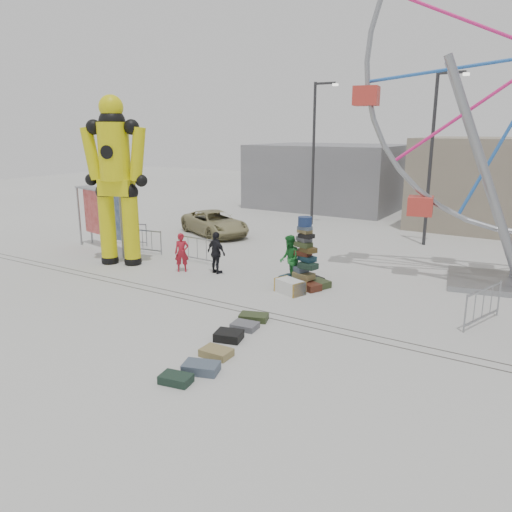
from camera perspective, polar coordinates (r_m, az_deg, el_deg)
The scene contains 24 objects.
ground at distance 15.31m, azimuth -4.61°, elevation -6.69°, with size 90.00×90.00×0.00m, color #9E9E99.
track_line_near at distance 15.77m, azimuth -3.32°, elevation -6.02°, with size 40.00×0.04×0.01m, color #47443F.
track_line_far at distance 16.08m, azimuth -2.49°, elevation -5.60°, with size 40.00×0.04×0.01m, color #47443F.
building_left at distance 36.63m, azimuth 8.40°, elevation 9.04°, with size 10.00×8.00×4.40m, color gray.
lamp_post_right at distance 25.08m, azimuth 19.62°, elevation 11.24°, with size 1.41×0.25×8.00m.
lamp_post_left at distance 29.26m, azimuth 6.77°, elevation 12.28°, with size 1.41×0.25×8.00m.
suitcase_tower at distance 17.91m, azimuth 5.58°, elevation -1.21°, with size 1.94×1.60×2.51m.
crash_test_dummy at distance 21.01m, azimuth -15.74°, elevation 8.90°, with size 2.74×1.44×6.99m.
banner_scaffold at distance 23.84m, azimuth -17.02°, elevation 5.64°, with size 3.98×1.44×2.84m.
steamer_trunk at distance 17.16m, azimuth 3.90°, elevation -3.51°, with size 1.00×0.58×0.47m, color silver.
row_case_0 at distance 14.80m, azimuth -0.27°, elevation -7.00°, with size 0.83×0.50×0.19m, color #323E1F.
row_case_1 at distance 14.21m, azimuth -1.29°, elevation -7.98°, with size 0.71×0.55×0.18m, color #5A5B62.
row_case_2 at distance 13.51m, azimuth -3.14°, elevation -9.08°, with size 0.71×0.58×0.24m, color black.
row_case_3 at distance 12.64m, azimuth -4.55°, elevation -10.94°, with size 0.76×0.53×0.19m, color olive.
row_case_4 at distance 11.91m, azimuth -6.30°, elevation -12.57°, with size 0.83×0.52×0.23m, color #485667.
row_case_5 at distance 11.53m, azimuth -9.14°, elevation -13.70°, with size 0.70×0.45×0.20m, color #192E23.
barricade_dummy_a at distance 25.04m, azimuth -14.26°, elevation 2.53°, with size 2.00×0.10×1.10m, color gray, non-canonical shape.
barricade_dummy_b at distance 23.16m, azimuth -12.83°, elevation 1.68°, with size 2.00×0.10×1.10m, color gray, non-canonical shape.
barricade_dummy_c at distance 21.08m, azimuth -6.73°, elevation 0.70°, with size 2.00×0.10×1.10m, color gray, non-canonical shape.
barricade_wheel_front at distance 15.81m, azimuth 24.50°, elevation -5.19°, with size 2.00×0.10×1.10m, color gray, non-canonical shape.
pedestrian_red at distance 19.80m, azimuth -8.48°, elevation 0.40°, with size 0.56×0.37×1.54m, color maroon.
pedestrian_green at distance 18.07m, azimuth 3.84°, elevation -0.41°, with size 0.87×0.68×1.79m, color #1C7029.
pedestrian_black at distance 19.36m, azimuth -4.55°, elevation 0.37°, with size 0.97×0.40×1.65m, color black.
parked_suv at distance 26.60m, azimuth -4.74°, elevation 3.78°, with size 2.10×4.56×1.27m, color #968F61.
Camera 1 is at (8.55, -11.46, 5.48)m, focal length 35.00 mm.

